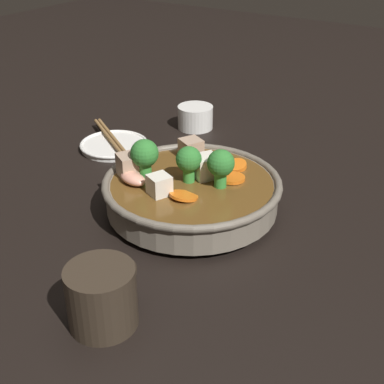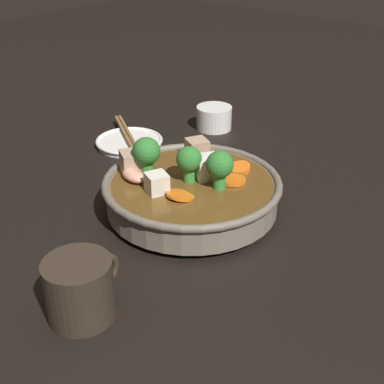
{
  "view_description": "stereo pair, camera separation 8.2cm",
  "coord_description": "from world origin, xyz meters",
  "px_view_note": "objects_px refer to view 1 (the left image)",
  "views": [
    {
      "loc": [
        -0.6,
        -0.39,
        0.43
      ],
      "look_at": [
        0.0,
        0.0,
        0.04
      ],
      "focal_mm": 50.0,
      "sensor_mm": 36.0,
      "label": 1
    },
    {
      "loc": [
        -0.55,
        -0.45,
        0.43
      ],
      "look_at": [
        0.0,
        0.0,
        0.04
      ],
      "focal_mm": 50.0,
      "sensor_mm": 36.0,
      "label": 2
    }
  ],
  "objects_px": {
    "side_saucer": "(114,145)",
    "chopsticks_pair": "(114,141)",
    "stirfry_bowl": "(191,190)",
    "tea_cup": "(195,117)",
    "dark_mug": "(103,296)"
  },
  "relations": [
    {
      "from": "side_saucer",
      "to": "dark_mug",
      "type": "relative_size",
      "value": 1.3
    },
    {
      "from": "stirfry_bowl",
      "to": "side_saucer",
      "type": "xyz_separation_m",
      "value": [
        0.12,
        0.26,
        -0.03
      ]
    },
    {
      "from": "side_saucer",
      "to": "chopsticks_pair",
      "type": "height_order",
      "value": "chopsticks_pair"
    },
    {
      "from": "dark_mug",
      "to": "stirfry_bowl",
      "type": "bearing_deg",
      "value": 10.93
    },
    {
      "from": "stirfry_bowl",
      "to": "chopsticks_pair",
      "type": "distance_m",
      "value": 0.28
    },
    {
      "from": "side_saucer",
      "to": "stirfry_bowl",
      "type": "bearing_deg",
      "value": -114.83
    },
    {
      "from": "stirfry_bowl",
      "to": "side_saucer",
      "type": "height_order",
      "value": "stirfry_bowl"
    },
    {
      "from": "stirfry_bowl",
      "to": "chopsticks_pair",
      "type": "xyz_separation_m",
      "value": [
        0.12,
        0.26,
        -0.02
      ]
    },
    {
      "from": "stirfry_bowl",
      "to": "tea_cup",
      "type": "height_order",
      "value": "stirfry_bowl"
    },
    {
      "from": "stirfry_bowl",
      "to": "side_saucer",
      "type": "relative_size",
      "value": 2.07
    },
    {
      "from": "dark_mug",
      "to": "tea_cup",
      "type": "bearing_deg",
      "value": 22.55
    },
    {
      "from": "dark_mug",
      "to": "chopsticks_pair",
      "type": "relative_size",
      "value": 0.5
    },
    {
      "from": "dark_mug",
      "to": "side_saucer",
      "type": "bearing_deg",
      "value": 38.92
    },
    {
      "from": "side_saucer",
      "to": "chopsticks_pair",
      "type": "bearing_deg",
      "value": 75.96
    },
    {
      "from": "dark_mug",
      "to": "chopsticks_pair",
      "type": "height_order",
      "value": "dark_mug"
    }
  ]
}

